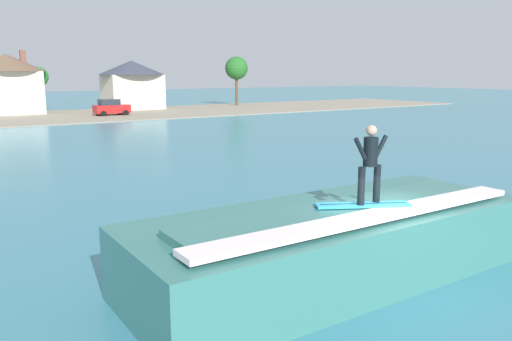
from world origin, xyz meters
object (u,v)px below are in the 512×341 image
(surfer, at_px, (370,160))
(car_far_shore, at_px, (111,107))
(wave_crest, at_px, (334,243))
(house_gabled_white, at_px, (132,82))
(tree_short_bushy, at_px, (236,69))
(surfboard, at_px, (363,205))
(tree_tall_bare, at_px, (38,77))
(house_small_cottage, at_px, (8,81))

(surfer, xyz_separation_m, car_far_shore, (9.61, 48.44, -1.92))
(wave_crest, relative_size, car_far_shore, 2.58)
(wave_crest, bearing_deg, house_gabled_white, 74.49)
(wave_crest, xyz_separation_m, tree_short_bushy, (30.54, 54.66, 4.45))
(surfboard, xyz_separation_m, surfer, (0.12, -0.05, 1.02))
(car_far_shore, distance_m, tree_tall_bare, 11.33)
(wave_crest, height_order, house_gabled_white, house_gabled_white)
(car_far_shore, xyz_separation_m, tree_short_bushy, (20.50, 6.84, 4.37))
(car_far_shore, height_order, house_small_cottage, house_small_cottage)
(surfer, height_order, tree_tall_bare, tree_tall_bare)
(wave_crest, distance_m, car_far_shore, 48.87)
(car_far_shore, height_order, tree_short_bushy, tree_short_bushy)
(surfboard, relative_size, house_small_cottage, 0.25)
(surfer, xyz_separation_m, house_gabled_white, (15.12, 56.65, 0.71))
(surfboard, relative_size, house_gabled_white, 0.24)
(house_gabled_white, xyz_separation_m, house_small_cottage, (-14.59, 0.17, 0.27))
(surfboard, bearing_deg, tree_short_bushy, 61.30)
(wave_crest, height_order, surfboard, surfboard)
(surfboard, bearing_deg, surfer, -24.51)
(car_far_shore, xyz_separation_m, house_small_cottage, (-9.08, 8.38, 2.90))
(car_far_shore, distance_m, house_small_cottage, 12.69)
(wave_crest, xyz_separation_m, house_small_cottage, (0.96, 56.20, 2.99))
(wave_crest, relative_size, tree_short_bushy, 1.41)
(wave_crest, relative_size, tree_tall_bare, 1.80)
(car_far_shore, xyz_separation_m, house_gabled_white, (5.50, 8.21, 2.63))
(surfboard, distance_m, house_small_cottage, 56.80)
(surfboard, height_order, car_far_shore, surfboard)
(tree_short_bushy, bearing_deg, house_gabled_white, 174.78)
(house_gabled_white, xyz_separation_m, tree_tall_bare, (-11.15, 1.07, 0.61))
(house_gabled_white, relative_size, tree_tall_bare, 1.55)
(wave_crest, xyz_separation_m, house_gabled_white, (15.55, 56.03, 2.71))
(tree_tall_bare, relative_size, tree_short_bushy, 0.78)
(car_far_shore, relative_size, house_gabled_white, 0.45)
(surfboard, bearing_deg, wave_crest, 118.91)
(house_gabled_white, bearing_deg, tree_tall_bare, 174.50)
(surfboard, relative_size, tree_tall_bare, 0.38)
(tree_tall_bare, bearing_deg, tree_short_bushy, -5.34)
(wave_crest, bearing_deg, house_small_cottage, 89.03)
(surfer, relative_size, house_small_cottage, 0.21)
(house_gabled_white, bearing_deg, house_small_cottage, 179.34)
(tree_tall_bare, bearing_deg, house_gabled_white, -5.50)
(surfer, xyz_separation_m, house_small_cottage, (0.53, 56.82, 0.98))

